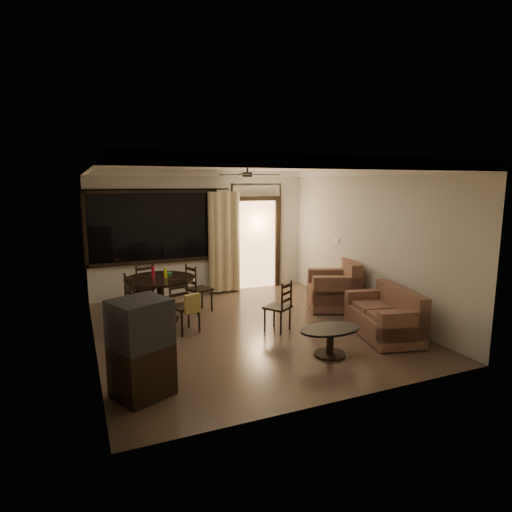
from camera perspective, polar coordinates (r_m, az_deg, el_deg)
name	(u,v)px	position (r m, az deg, el deg)	size (l,w,h in m)	color
ground	(248,329)	(7.58, -1.09, -9.65)	(5.50, 5.50, 0.00)	#7F6651
room_shell	(242,216)	(9.04, -1.86, 5.38)	(5.50, 6.70, 5.50)	beige
dining_table	(160,287)	(8.05, -12.64, -4.04)	(1.28, 1.28, 1.02)	black
dining_chair_west	(121,314)	(7.81, -17.58, -7.36)	(0.53, 0.53, 0.95)	black
dining_chair_east	(199,297)	(8.55, -7.60, -5.50)	(0.53, 0.53, 0.95)	black
dining_chair_south	(185,315)	(7.42, -9.39, -7.74)	(0.53, 0.56, 0.95)	black
dining_chair_north	(142,297)	(8.82, -15.00, -5.28)	(0.53, 0.53, 0.95)	black
tv_cabinet	(141,348)	(5.32, -15.06, -11.76)	(0.79, 0.76, 1.19)	black
sofa	(386,317)	(7.48, 16.97, -7.84)	(1.10, 1.61, 0.78)	#3F2A1D
armchair	(336,290)	(8.79, 10.67, -4.41)	(1.23, 1.23, 0.95)	#3F2A1D
coffee_table	(330,337)	(6.48, 9.87, -10.62)	(0.96, 0.57, 0.42)	black
side_chair	(278,316)	(7.41, 2.95, -8.00)	(0.54, 0.54, 0.88)	black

